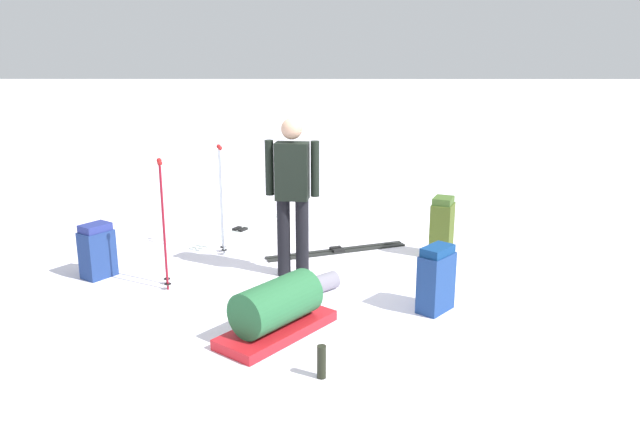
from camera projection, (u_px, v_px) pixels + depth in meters
The scene contains 12 objects.
ground_plane at pixel (320, 272), 6.90m from camera, with size 80.00×80.00×0.00m, color white.
skier_standing at pixel (292, 189), 6.56m from camera, with size 0.26×0.57×1.70m.
ski_pair_near at pixel (240, 231), 8.39m from camera, with size 1.70×1.06×0.05m.
ski_pair_far at pixel (337, 251), 7.56m from camera, with size 0.78×1.71×0.05m.
backpack_large_dark at pixel (97, 251), 6.69m from camera, with size 0.40×0.38×0.59m.
backpack_bright at pixel (436, 279), 5.82m from camera, with size 0.41×0.39×0.63m.
backpack_small_spare at pixel (442, 228), 7.33m from camera, with size 0.37×0.33×0.72m.
ski_poles_planted_near at pixel (163, 218), 6.29m from camera, with size 0.22×0.11×1.34m.
ski_poles_planted_far at pixel (221, 194), 7.33m from camera, with size 0.18×0.10×1.31m.
gear_sled at pixel (277, 310), 5.36m from camera, with size 1.15×1.05×0.49m.
sleeping_mat_rolled at pixel (314, 286), 6.26m from camera, with size 0.18×0.18×0.55m, color gray.
thermos_bottle at pixel (322, 362), 4.68m from camera, with size 0.07×0.07×0.26m, color black.
Camera 1 is at (6.50, 0.03, 2.42)m, focal length 35.22 mm.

